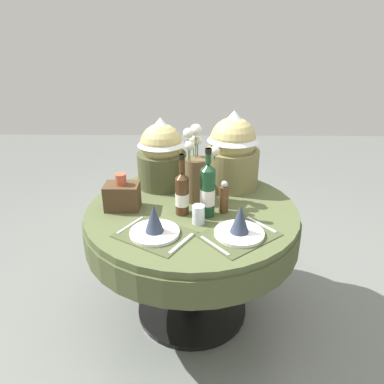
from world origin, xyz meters
name	(u,v)px	position (x,y,z in m)	size (l,w,h in m)	color
ground	(192,308)	(0.00, 0.00, 0.00)	(8.00, 8.00, 0.00)	slate
dining_table	(192,228)	(0.00, 0.00, 0.59)	(1.19, 1.19, 0.73)	#4C5633
place_setting_left	(154,226)	(-0.17, -0.29, 0.77)	(0.43, 0.40, 0.16)	#41492B
place_setting_right	(240,227)	(0.23, -0.29, 0.77)	(0.43, 0.42, 0.16)	#41492B
flower_vase	(197,172)	(0.02, 0.09, 0.90)	(0.20, 0.15, 0.44)	brown
wine_bottle_left	(208,190)	(0.08, -0.09, 0.87)	(0.08, 0.08, 0.37)	#194223
wine_bottle_centre	(182,193)	(-0.05, -0.07, 0.85)	(0.07, 0.07, 0.33)	#422814
tumbler_near_left	(198,215)	(0.04, -0.17, 0.78)	(0.06, 0.06, 0.10)	silver
pepper_mill	(224,198)	(0.17, -0.05, 0.81)	(0.05, 0.05, 0.18)	brown
gift_tub_back_left	(162,151)	(-0.19, 0.30, 0.95)	(0.30, 0.30, 0.43)	#474C2D
gift_tub_back_right	(233,148)	(0.24, 0.31, 0.97)	(0.33, 0.33, 0.47)	olive
woven_basket_side_left	(122,195)	(-0.38, -0.01, 0.80)	(0.18, 0.13, 0.20)	#47331E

